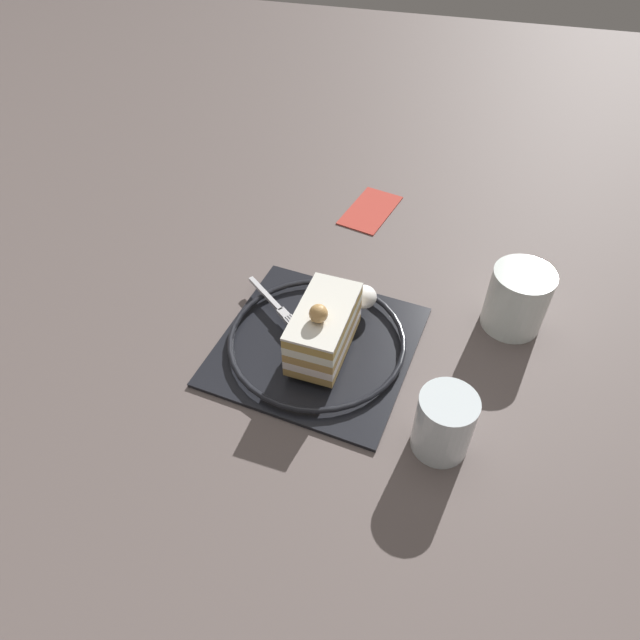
{
  "coord_description": "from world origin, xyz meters",
  "views": [
    {
      "loc": [
        -0.43,
        -0.12,
        0.5
      ],
      "look_at": [
        0.01,
        -0.0,
        0.05
      ],
      "focal_mm": 32.04,
      "sensor_mm": 36.0,
      "label": 1
    }
  ],
  "objects_px": {
    "dessert_plate": "(320,343)",
    "folded_napkin": "(370,210)",
    "cake_slice": "(324,328)",
    "whipped_cream_dollop": "(363,297)",
    "fork": "(276,306)",
    "drink_glass_near": "(517,301)",
    "drink_glass_far": "(444,425)"
  },
  "relations": [
    {
      "from": "drink_glass_far",
      "to": "cake_slice",
      "type": "bearing_deg",
      "value": 59.17
    },
    {
      "from": "dessert_plate",
      "to": "fork",
      "type": "distance_m",
      "value": 0.08
    },
    {
      "from": "cake_slice",
      "to": "whipped_cream_dollop",
      "type": "bearing_deg",
      "value": -20.57
    },
    {
      "from": "cake_slice",
      "to": "folded_napkin",
      "type": "distance_m",
      "value": 0.3
    },
    {
      "from": "cake_slice",
      "to": "drink_glass_near",
      "type": "distance_m",
      "value": 0.24
    },
    {
      "from": "dessert_plate",
      "to": "cake_slice",
      "type": "distance_m",
      "value": 0.04
    },
    {
      "from": "whipped_cream_dollop",
      "to": "fork",
      "type": "bearing_deg",
      "value": 106.79
    },
    {
      "from": "whipped_cream_dollop",
      "to": "fork",
      "type": "height_order",
      "value": "whipped_cream_dollop"
    },
    {
      "from": "whipped_cream_dollop",
      "to": "drink_glass_far",
      "type": "xyz_separation_m",
      "value": [
        -0.16,
        -0.11,
        0.0
      ]
    },
    {
      "from": "dessert_plate",
      "to": "whipped_cream_dollop",
      "type": "distance_m",
      "value": 0.08
    },
    {
      "from": "cake_slice",
      "to": "drink_glass_far",
      "type": "bearing_deg",
      "value": -120.83
    },
    {
      "from": "cake_slice",
      "to": "whipped_cream_dollop",
      "type": "xyz_separation_m",
      "value": [
        0.08,
        -0.03,
        -0.02
      ]
    },
    {
      "from": "whipped_cream_dollop",
      "to": "drink_glass_far",
      "type": "distance_m",
      "value": 0.2
    },
    {
      "from": "fork",
      "to": "folded_napkin",
      "type": "height_order",
      "value": "fork"
    },
    {
      "from": "dessert_plate",
      "to": "drink_glass_near",
      "type": "relative_size",
      "value": 3.08
    },
    {
      "from": "fork",
      "to": "folded_napkin",
      "type": "relative_size",
      "value": 0.84
    },
    {
      "from": "drink_glass_near",
      "to": "whipped_cream_dollop",
      "type": "bearing_deg",
      "value": 99.6
    },
    {
      "from": "fork",
      "to": "folded_napkin",
      "type": "xyz_separation_m",
      "value": [
        0.25,
        -0.07,
        -0.02
      ]
    },
    {
      "from": "cake_slice",
      "to": "drink_glass_near",
      "type": "height_order",
      "value": "cake_slice"
    },
    {
      "from": "dessert_plate",
      "to": "whipped_cream_dollop",
      "type": "relative_size",
      "value": 7.57
    },
    {
      "from": "whipped_cream_dollop",
      "to": "dessert_plate",
      "type": "bearing_deg",
      "value": 151.29
    },
    {
      "from": "fork",
      "to": "drink_glass_far",
      "type": "height_order",
      "value": "drink_glass_far"
    },
    {
      "from": "cake_slice",
      "to": "folded_napkin",
      "type": "bearing_deg",
      "value": 0.54
    },
    {
      "from": "dessert_plate",
      "to": "fork",
      "type": "relative_size",
      "value": 2.65
    },
    {
      "from": "drink_glass_far",
      "to": "folded_napkin",
      "type": "distance_m",
      "value": 0.41
    },
    {
      "from": "cake_slice",
      "to": "whipped_cream_dollop",
      "type": "relative_size",
      "value": 3.48
    },
    {
      "from": "drink_glass_far",
      "to": "folded_napkin",
      "type": "relative_size",
      "value": 0.66
    },
    {
      "from": "folded_napkin",
      "to": "cake_slice",
      "type": "bearing_deg",
      "value": -179.46
    },
    {
      "from": "cake_slice",
      "to": "dessert_plate",
      "type": "bearing_deg",
      "value": 30.87
    },
    {
      "from": "dessert_plate",
      "to": "folded_napkin",
      "type": "relative_size",
      "value": 2.22
    },
    {
      "from": "fork",
      "to": "drink_glass_far",
      "type": "distance_m",
      "value": 0.25
    },
    {
      "from": "dessert_plate",
      "to": "drink_glass_far",
      "type": "xyz_separation_m",
      "value": [
        -0.1,
        -0.15,
        0.03
      ]
    }
  ]
}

